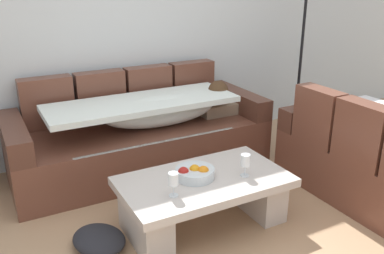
% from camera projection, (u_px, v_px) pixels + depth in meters
% --- Properties ---
extents(back_wall, '(9.00, 0.10, 2.70)m').
position_uv_depth(back_wall, '(110.00, 18.00, 3.95)').
color(back_wall, silver).
rests_on(back_wall, ground_plane).
extents(couch_along_wall, '(2.33, 0.92, 0.88)m').
position_uv_depth(couch_along_wall, '(143.00, 134.00, 3.91)').
color(couch_along_wall, brown).
rests_on(couch_along_wall, ground_plane).
extents(coffee_table, '(1.20, 0.68, 0.38)m').
position_uv_depth(coffee_table, '(204.00, 196.00, 3.00)').
color(coffee_table, beige).
rests_on(coffee_table, ground_plane).
extents(fruit_bowl, '(0.28, 0.28, 0.10)m').
position_uv_depth(fruit_bowl, '(195.00, 173.00, 2.94)').
color(fruit_bowl, silver).
rests_on(fruit_bowl, coffee_table).
extents(wine_glass_near_left, '(0.07, 0.07, 0.17)m').
position_uv_depth(wine_glass_near_left, '(173.00, 180.00, 2.68)').
color(wine_glass_near_left, silver).
rests_on(wine_glass_near_left, coffee_table).
extents(wine_glass_near_right, '(0.07, 0.07, 0.17)m').
position_uv_depth(wine_glass_near_right, '(245.00, 161.00, 2.95)').
color(wine_glass_near_right, silver).
rests_on(wine_glass_near_right, coffee_table).
extents(floor_lamp, '(0.33, 0.31, 1.95)m').
position_uv_depth(floor_lamp, '(302.00, 35.00, 4.50)').
color(floor_lamp, black).
rests_on(floor_lamp, ground_plane).
extents(crumpled_garment, '(0.44, 0.49, 0.12)m').
position_uv_depth(crumpled_garment, '(99.00, 240.00, 2.80)').
color(crumpled_garment, '#232328').
rests_on(crumpled_garment, ground_plane).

